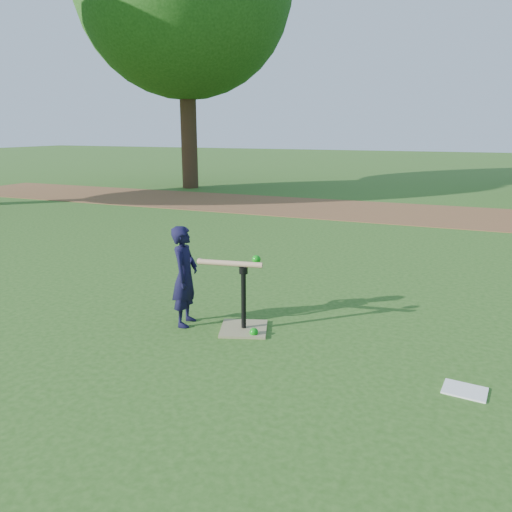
% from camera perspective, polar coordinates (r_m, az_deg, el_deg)
% --- Properties ---
extents(ground, '(80.00, 80.00, 0.00)m').
position_cam_1_polar(ground, '(4.87, -5.05, -7.99)').
color(ground, '#285116').
rests_on(ground, ground).
extents(dirt_strip, '(24.00, 3.00, 0.01)m').
position_cam_1_polar(dirt_strip, '(11.81, 12.13, 5.10)').
color(dirt_strip, brown).
rests_on(dirt_strip, ground).
extents(child, '(0.29, 0.39, 0.97)m').
position_cam_1_polar(child, '(4.79, -8.12, -2.29)').
color(child, black).
rests_on(child, ground).
extents(wiffle_ball_ground, '(0.08, 0.08, 0.08)m').
position_cam_1_polar(wiffle_ball_ground, '(4.61, -0.25, -8.68)').
color(wiffle_ball_ground, '#0D9211').
rests_on(wiffle_ball_ground, ground).
extents(clipboard, '(0.32, 0.26, 0.01)m').
position_cam_1_polar(clipboard, '(4.03, 22.75, -13.99)').
color(clipboard, white).
rests_on(clipboard, ground).
extents(batting_tee, '(0.55, 0.55, 0.61)m').
position_cam_1_polar(batting_tee, '(4.72, -1.42, -7.19)').
color(batting_tee, '#91875C').
rests_on(batting_tee, ground).
extents(swing_action, '(0.63, 0.23, 0.11)m').
position_cam_1_polar(swing_action, '(4.60, -2.69, -0.73)').
color(swing_action, tan).
rests_on(swing_action, ground).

